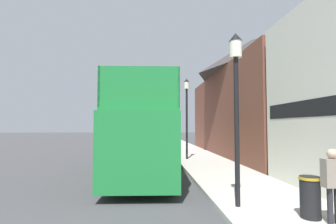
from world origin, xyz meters
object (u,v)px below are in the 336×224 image
lamp_post_second (187,104)px  litter_bin (310,196)px  parked_car_ahead_of_bus (157,145)px  tour_bus (147,136)px  pedestrian_second (333,178)px  lamp_post_nearest (236,85)px

lamp_post_second → litter_bin: size_ratio=5.51×
parked_car_ahead_of_bus → tour_bus: bearing=-94.1°
parked_car_ahead_of_bus → pedestrian_second: bearing=-77.3°
pedestrian_second → parked_car_ahead_of_bus: bearing=101.8°
parked_car_ahead_of_bus → lamp_post_nearest: size_ratio=0.85×
parked_car_ahead_of_bus → litter_bin: size_ratio=4.17×
pedestrian_second → lamp_post_nearest: (-1.63, 1.37, 2.22)m
tour_bus → pedestrian_second: tour_bus is taller
lamp_post_nearest → tour_bus: bearing=112.5°
lamp_post_second → litter_bin: (1.22, -10.95, -3.04)m
lamp_post_nearest → lamp_post_second: size_ratio=0.89×
pedestrian_second → lamp_post_nearest: 3.08m
parked_car_ahead_of_bus → lamp_post_second: lamp_post_second is taller
parked_car_ahead_of_bus → pedestrian_second: 16.21m
parked_car_ahead_of_bus → pedestrian_second: size_ratio=2.45×
tour_bus → litter_bin: 7.91m
pedestrian_second → lamp_post_second: lamp_post_second is taller
parked_car_ahead_of_bus → litter_bin: bearing=-78.1°
parked_car_ahead_of_bus → lamp_post_second: size_ratio=0.76×
parked_car_ahead_of_bus → pedestrian_second: (3.30, -15.86, 0.42)m
litter_bin → pedestrian_second: bearing=-53.4°
tour_bus → lamp_post_nearest: size_ratio=2.18×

